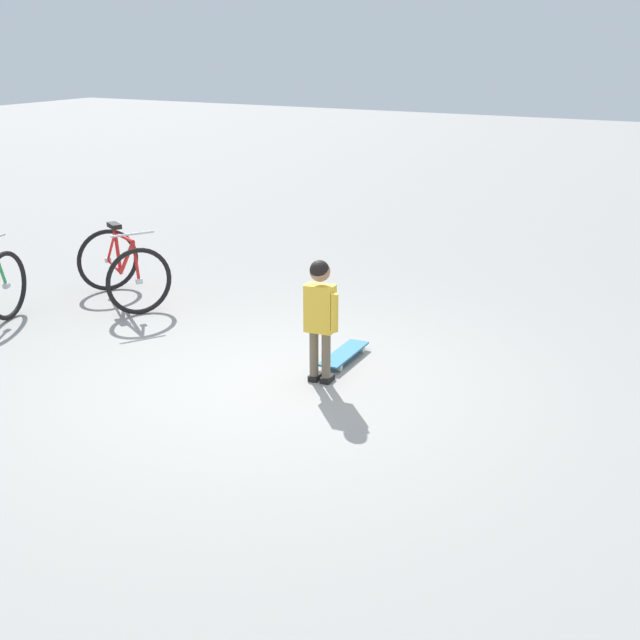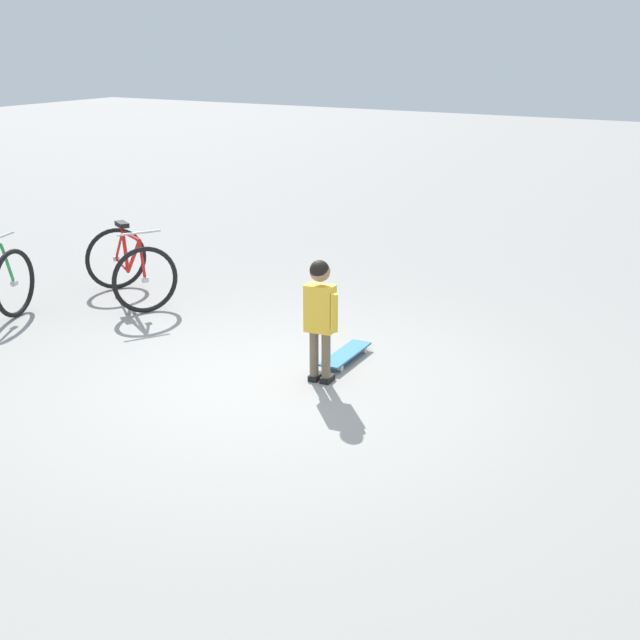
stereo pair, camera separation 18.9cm
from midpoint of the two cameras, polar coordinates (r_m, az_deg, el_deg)
The scene contains 4 objects.
ground_plane at distance 7.17m, azimuth -4.46°, elevation -4.41°, with size 50.00×50.00×0.00m, color gray.
child_person at distance 7.00m, azimuth -0.77°, elevation 0.82°, with size 0.21×0.38×1.06m.
skateboard at distance 7.67m, azimuth 0.90°, elevation -2.29°, with size 0.73×0.22×0.07m.
bicycle_mid at distance 9.53m, azimuth -13.58°, elevation 3.39°, with size 1.15×1.28×0.85m.
Camera 1 is at (5.57, 3.53, 2.79)m, focal length 47.97 mm.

